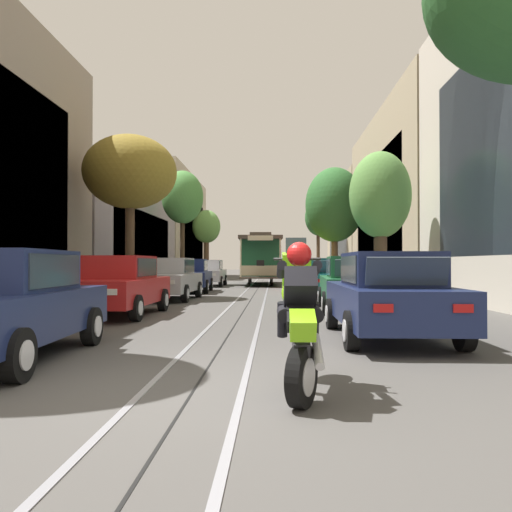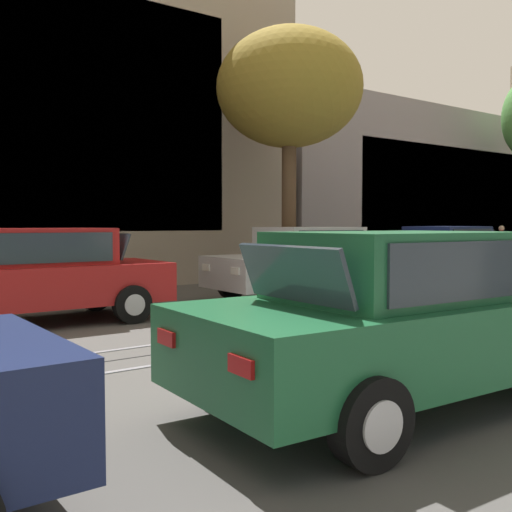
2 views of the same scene
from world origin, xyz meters
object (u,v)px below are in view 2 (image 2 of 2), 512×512
object	(u,v)px
pedestrian_on_left_pavement	(501,243)
parked_car_navy_fourth_left	(445,255)
parked_car_red_second_left	(37,276)
parked_car_green_second_right	(406,317)
parked_car_silver_mid_left	(306,262)
street_tree_kerb_left_second	(289,90)

from	to	relation	value
pedestrian_on_left_pavement	parked_car_navy_fourth_left	bearing A→B (deg)	-68.78
parked_car_red_second_left	parked_car_green_second_right	bearing A→B (deg)	12.61
parked_car_silver_mid_left	pedestrian_on_left_pavement	distance (m)	13.16
street_tree_kerb_left_second	parked_car_navy_fourth_left	bearing A→B (deg)	66.46
parked_car_silver_mid_left	pedestrian_on_left_pavement	size ratio (longest dim) A/B	2.78
parked_car_red_second_left	parked_car_green_second_right	world-z (taller)	same
parked_car_red_second_left	pedestrian_on_left_pavement	size ratio (longest dim) A/B	2.77
parked_car_green_second_right	pedestrian_on_left_pavement	xyz separation A→B (m)	(-9.35, 17.09, 0.09)
parked_car_green_second_right	pedestrian_on_left_pavement	distance (m)	19.48
parked_car_navy_fourth_left	pedestrian_on_left_pavement	xyz separation A→B (m)	(-3.00, 7.73, 0.09)
parked_car_red_second_left	parked_car_green_second_right	xyz separation A→B (m)	(6.45, 1.44, 0.00)
parked_car_red_second_left	parked_car_green_second_right	distance (m)	6.61
street_tree_kerb_left_second	pedestrian_on_left_pavement	distance (m)	12.54
parked_car_red_second_left	parked_car_silver_mid_left	distance (m)	5.73
parked_car_red_second_left	parked_car_silver_mid_left	bearing A→B (deg)	88.43
parked_car_silver_mid_left	parked_car_navy_fourth_left	bearing A→B (deg)	90.71
parked_car_silver_mid_left	pedestrian_on_left_pavement	bearing A→B (deg)	103.46
parked_car_navy_fourth_left	street_tree_kerb_left_second	bearing A→B (deg)	-113.54
parked_car_navy_fourth_left	parked_car_green_second_right	size ratio (longest dim) A/B	1.00
parked_car_silver_mid_left	parked_car_green_second_right	distance (m)	7.61
parked_car_navy_fourth_left	street_tree_kerb_left_second	distance (m)	6.11
pedestrian_on_left_pavement	parked_car_red_second_left	bearing A→B (deg)	-81.09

